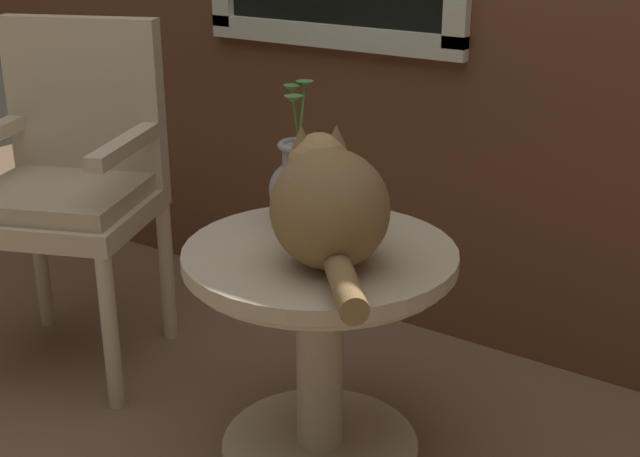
% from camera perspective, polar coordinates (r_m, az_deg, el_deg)
% --- Properties ---
extents(wicker_side_table, '(0.63, 0.63, 0.55)m').
position_cam_1_polar(wicker_side_table, '(2.01, -0.00, -5.91)').
color(wicker_side_table, beige).
rests_on(wicker_side_table, ground_plane).
extents(wicker_chair, '(0.61, 0.60, 0.99)m').
position_cam_1_polar(wicker_chair, '(2.52, -16.41, 3.51)').
color(wicker_chair, beige).
rests_on(wicker_chair, ground_plane).
extents(cat, '(0.44, 0.49, 0.27)m').
position_cam_1_polar(cat, '(1.82, 0.58, 1.65)').
color(cat, olive).
rests_on(cat, wicker_side_table).
extents(pewter_vase_with_ivy, '(0.15, 0.15, 0.34)m').
position_cam_1_polar(pewter_vase_with_ivy, '(2.06, -1.40, 3.10)').
color(pewter_vase_with_ivy, '#99999E').
rests_on(pewter_vase_with_ivy, wicker_side_table).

